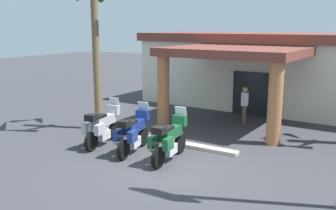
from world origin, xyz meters
The scene contains 8 objects.
ground_plane centered at (0.00, 0.00, 0.00)m, with size 80.00×80.00×0.00m, color #38383D.
motel_building centered at (0.10, 10.54, 1.99)m, with size 13.80×10.32×3.87m.
motorcycle_silver centered at (-3.01, 0.71, 0.70)m, with size 0.82×2.21×1.61m.
motorcycle_blue centered at (-1.56, 0.59, 0.70)m, with size 0.88×2.20×1.61m.
motorcycle_green centered at (-0.11, 0.55, 0.70)m, with size 0.73×2.21×1.61m.
pedestrian centered at (0.30, 6.30, 0.95)m, with size 0.32×0.47×1.64m.
palm_tree_roadside centered at (-4.61, 2.32, 4.87)m, with size 2.59×2.64×6.46m.
curb_strip centered at (-1.56, 2.10, 0.06)m, with size 6.35×0.36×0.12m, color #ADA89E.
Camera 1 is at (5.79, -9.31, 4.22)m, focal length 40.28 mm.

